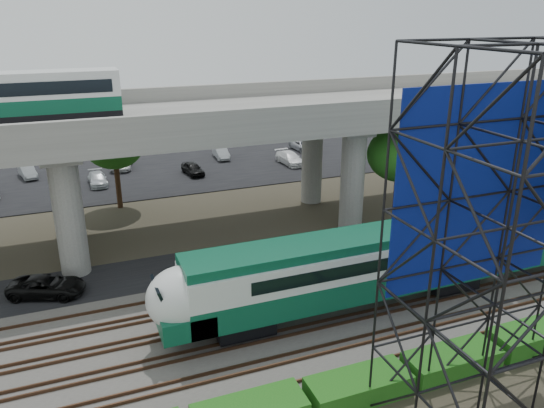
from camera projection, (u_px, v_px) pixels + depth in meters
name	position (u px, v px, depth m)	size (l,w,h in m)	color
ground	(297.00, 347.00, 26.68)	(140.00, 140.00, 0.00)	#474233
ballast_bed	(282.00, 325.00, 28.39)	(90.00, 12.00, 0.20)	slate
service_road	(234.00, 260.00, 35.85)	(90.00, 5.00, 0.08)	black
parking_lot	(168.00, 169.00, 56.39)	(90.00, 18.00, 0.08)	black
harbor_water	(138.00, 129.00, 75.64)	(140.00, 40.00, 0.03)	#445871
rail_tracks	(282.00, 322.00, 28.33)	(90.00, 9.52, 0.16)	#472D1E
commuter_train	(388.00, 259.00, 29.63)	(29.30, 3.06, 4.30)	black
overpass	(196.00, 126.00, 37.55)	(80.00, 12.00, 12.40)	#9E9B93
scaffold_tower	(533.00, 261.00, 19.06)	(9.36, 6.36, 15.00)	black
hedge_strip	(359.00, 386.00, 23.07)	(34.60, 1.80, 1.20)	#145714
trees	(145.00, 167.00, 37.30)	(40.94, 16.94, 7.69)	#382314
suv	(47.00, 286.00, 31.17)	(2.02, 4.38, 1.22)	black
parked_cars	(177.00, 163.00, 56.10)	(35.78, 9.76, 1.31)	white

